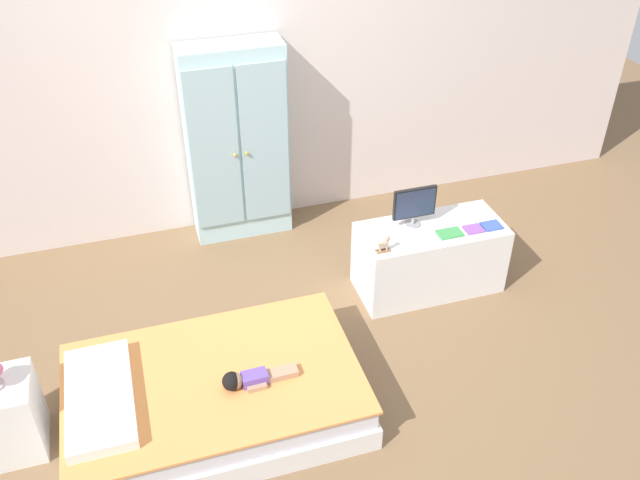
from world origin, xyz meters
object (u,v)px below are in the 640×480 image
at_px(tv_monitor, 415,204).
at_px(doll, 246,379).
at_px(bed, 215,395).
at_px(book_purple, 473,229).
at_px(tv_stand, 429,258).
at_px(nightstand, 6,417).
at_px(book_blue, 492,226).
at_px(wardrobe, 236,144).
at_px(book_green, 449,233).
at_px(rocking_horse_toy, 384,245).

bearing_deg(tv_monitor, doll, -146.58).
bearing_deg(bed, book_purple, 17.84).
bearing_deg(tv_monitor, tv_stand, -34.39).
relative_size(doll, nightstand, 0.90).
bearing_deg(book_purple, tv_monitor, 153.86).
relative_size(doll, book_blue, 3.29).
bearing_deg(wardrobe, tv_monitor, -45.74).
bearing_deg(book_green, bed, -160.44).
bearing_deg(tv_monitor, book_purple, -26.14).
distance_m(wardrobe, book_purple, 1.69).
bearing_deg(bed, book_green, 19.56).
height_order(wardrobe, book_purple, wardrobe).
bearing_deg(nightstand, rocking_horse_toy, 11.26).
distance_m(nightstand, wardrobe, 2.24).
distance_m(book_green, book_purple, 0.16).
xyz_separation_m(rocking_horse_toy, book_green, (0.45, 0.04, -0.04)).
bearing_deg(book_green, book_purple, 0.00).
bearing_deg(doll, wardrobe, 79.14).
distance_m(bed, tv_monitor, 1.66).
bearing_deg(doll, bed, 146.71).
bearing_deg(rocking_horse_toy, tv_stand, 19.81).
height_order(rocking_horse_toy, book_blue, rocking_horse_toy).
xyz_separation_m(bed, nightstand, (-1.01, 0.09, 0.08)).
bearing_deg(nightstand, book_purple, 9.66).
distance_m(tv_monitor, book_purple, 0.40).
bearing_deg(doll, nightstand, 170.55).
height_order(rocking_horse_toy, book_purple, rocking_horse_toy).
distance_m(doll, nightstand, 1.19).
distance_m(doll, tv_stand, 1.56).
height_order(doll, book_green, book_green).
xyz_separation_m(tv_monitor, rocking_horse_toy, (-0.28, -0.21, -0.10)).
bearing_deg(tv_stand, tv_monitor, 145.61).
relative_size(tv_monitor, book_green, 1.81).
height_order(book_purple, book_blue, same).
xyz_separation_m(tv_stand, book_purple, (0.23, -0.09, 0.24)).
relative_size(bed, book_purple, 13.23).
xyz_separation_m(book_green, book_blue, (0.29, 0.00, -0.00)).
distance_m(nightstand, tv_monitor, 2.54).
relative_size(wardrobe, book_green, 9.19).
xyz_separation_m(wardrobe, rocking_horse_toy, (0.64, -1.15, -0.19)).
xyz_separation_m(tv_monitor, book_blue, (0.46, -0.17, -0.14)).
xyz_separation_m(nightstand, book_blue, (2.89, 0.47, 0.25)).
height_order(bed, doll, doll).
bearing_deg(doll, book_blue, 21.11).
relative_size(nightstand, book_blue, 3.66).
bearing_deg(book_blue, wardrobe, 141.28).
relative_size(bed, rocking_horse_toy, 14.14).
height_order(rocking_horse_toy, book_green, rocking_horse_toy).
distance_m(doll, rocking_horse_toy, 1.18).
height_order(bed, book_blue, book_blue).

